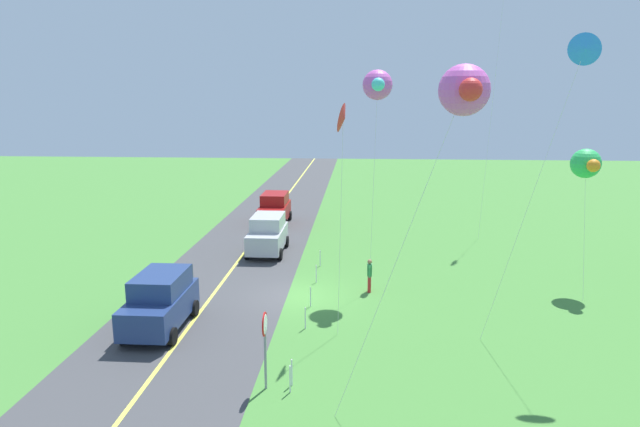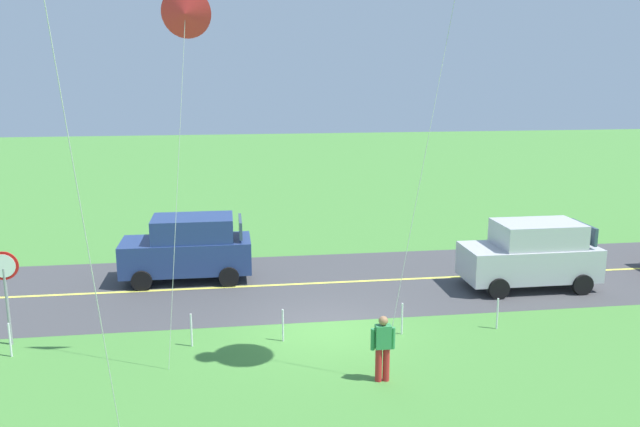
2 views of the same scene
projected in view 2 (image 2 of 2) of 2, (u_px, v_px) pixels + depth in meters
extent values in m
cube|color=#478438|center=(327.00, 330.00, 18.28)|extent=(120.00, 120.00, 0.10)
cube|color=#424244|center=(309.00, 284.00, 22.13)|extent=(120.00, 7.00, 0.00)
cube|color=#E5E04C|center=(309.00, 284.00, 22.13)|extent=(120.00, 0.16, 0.00)
cube|color=navy|center=(187.00, 255.00, 22.38)|extent=(4.40, 1.90, 1.10)
cube|color=navy|center=(193.00, 228.00, 22.22)|extent=(2.73, 1.75, 0.80)
cube|color=#334756|center=(161.00, 229.00, 22.07)|extent=(0.10, 1.62, 0.64)
cube|color=#334756|center=(240.00, 227.00, 22.44)|extent=(0.10, 1.62, 0.60)
cylinder|color=black|center=(142.00, 281.00, 21.38)|extent=(0.68, 0.22, 0.68)
cylinder|color=black|center=(148.00, 264.00, 23.22)|extent=(0.68, 0.22, 0.68)
cylinder|color=black|center=(229.00, 277.00, 21.78)|extent=(0.68, 0.22, 0.68)
cylinder|color=black|center=(229.00, 261.00, 23.62)|extent=(0.68, 0.22, 0.68)
cube|color=#B7B7BC|center=(529.00, 262.00, 21.59)|extent=(4.40, 1.90, 1.10)
cube|color=#B7B7BC|center=(538.00, 234.00, 21.43)|extent=(2.73, 1.75, 0.80)
cube|color=#334756|center=(507.00, 235.00, 21.28)|extent=(0.10, 1.62, 0.64)
cube|color=#334756|center=(583.00, 232.00, 21.65)|extent=(0.10, 1.62, 0.60)
cylinder|color=black|center=(498.00, 289.00, 20.59)|extent=(0.68, 0.22, 0.68)
cylinder|color=black|center=(476.00, 271.00, 22.43)|extent=(0.68, 0.22, 0.68)
cylinder|color=black|center=(582.00, 284.00, 20.99)|extent=(0.68, 0.22, 0.68)
cylinder|color=black|center=(554.00, 267.00, 22.83)|extent=(0.68, 0.22, 0.68)
cylinder|color=gray|center=(8.00, 307.00, 16.96)|extent=(0.08, 0.08, 2.10)
cylinder|color=red|center=(3.00, 266.00, 16.73)|extent=(0.76, 0.04, 0.76)
cylinder|color=white|center=(3.00, 266.00, 16.70)|extent=(0.62, 0.01, 0.62)
cylinder|color=red|center=(386.00, 364.00, 15.09)|extent=(0.16, 0.16, 0.82)
cylinder|color=red|center=(379.00, 365.00, 15.06)|extent=(0.16, 0.16, 0.82)
cube|color=#338C4C|center=(383.00, 337.00, 14.93)|extent=(0.36, 0.22, 0.56)
cylinder|color=#338C4C|center=(393.00, 338.00, 14.97)|extent=(0.10, 0.10, 0.52)
cylinder|color=#338C4C|center=(373.00, 339.00, 14.91)|extent=(0.10, 0.10, 0.52)
sphere|color=#9E704C|center=(383.00, 321.00, 14.85)|extent=(0.22, 0.22, 0.22)
cylinder|color=silver|center=(421.00, 177.00, 14.12)|extent=(1.49, 0.25, 9.65)
cylinder|color=silver|center=(177.00, 202.00, 14.84)|extent=(0.78, 0.13, 8.31)
cone|color=red|center=(185.00, 13.00, 13.95)|extent=(1.15, 0.55, 1.11)
cylinder|color=silver|center=(82.00, 216.00, 7.95)|extent=(0.29, 2.81, 10.67)
cylinder|color=silver|center=(497.00, 314.00, 18.15)|extent=(0.05, 0.05, 0.90)
cylinder|color=silver|center=(402.00, 319.00, 17.77)|extent=(0.05, 0.05, 0.90)
cylinder|color=silver|center=(283.00, 325.00, 17.31)|extent=(0.05, 0.05, 0.90)
cylinder|color=silver|center=(191.00, 330.00, 16.98)|extent=(0.05, 0.05, 0.90)
cylinder|color=silver|center=(10.00, 340.00, 16.35)|extent=(0.05, 0.05, 0.90)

